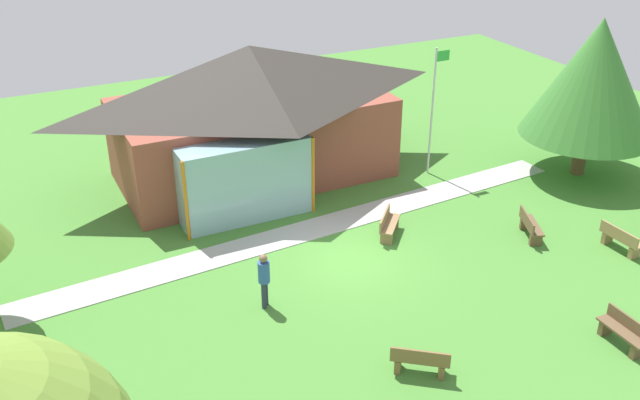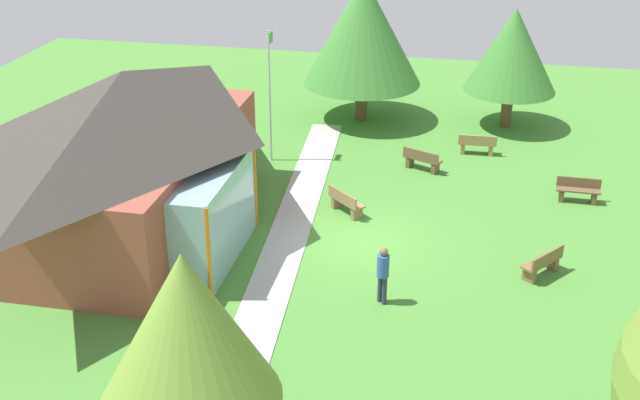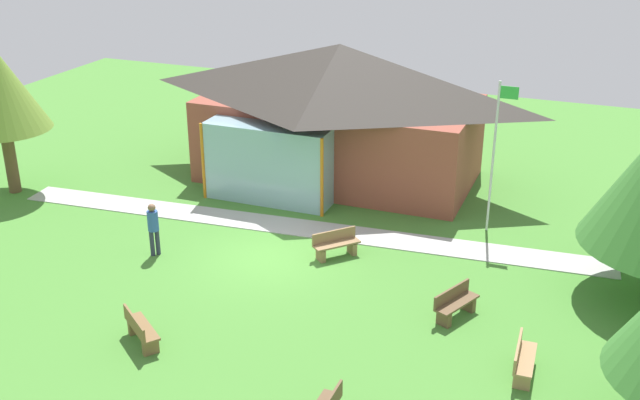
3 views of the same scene
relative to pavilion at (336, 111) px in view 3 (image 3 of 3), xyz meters
name	(u,v)px [view 3 (image 3 of 3)]	position (x,y,z in m)	size (l,w,h in m)	color
ground_plane	(269,257)	(0.43, -7.23, -2.74)	(44.00, 44.00, 0.00)	#478433
pavilion	(336,111)	(0.00, 0.00, 0.00)	(11.33, 7.06, 5.27)	brown
footpath	(298,227)	(0.43, -4.89, -2.73)	(20.68, 1.30, 0.03)	#ADADA8
flagpole	(495,150)	(6.48, -2.74, 0.11)	(0.64, 0.08, 5.14)	silver
bench_front_center	(141,330)	(-0.56, -12.80, -2.34)	(1.46, 1.26, 0.84)	brown
bench_mid_right	(455,304)	(6.62, -8.62, -2.34)	(1.02, 1.55, 0.84)	brown
bench_lawn_far_right	(523,360)	(8.67, -10.62, -2.34)	(0.49, 1.51, 0.84)	#9E7A51
bench_rear_near_path	(336,245)	(2.37, -6.41, -2.34)	(1.34, 1.40, 0.84)	olive
visitor_strolling_lawn	(153,225)	(-2.96, -8.38, -1.72)	(0.34, 0.34, 1.74)	#2D3347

